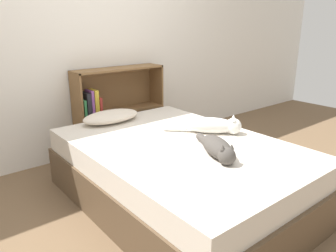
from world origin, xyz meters
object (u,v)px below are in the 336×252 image
object	(u,v)px
bed	(180,173)
bookshelf	(115,109)
cat_dark	(218,148)
pillow	(111,116)
cat_light	(214,126)

from	to	relation	value
bed	bookshelf	bearing A→B (deg)	82.09
bookshelf	bed	bearing A→B (deg)	-97.91
bed	cat_dark	distance (m)	0.47
pillow	bookshelf	world-z (taller)	bookshelf
bookshelf	cat_light	bearing A→B (deg)	-81.59
cat_light	bookshelf	world-z (taller)	bookshelf
pillow	cat_light	size ratio (longest dim) A/B	1.06
pillow	cat_light	world-z (taller)	cat_light
bed	pillow	bearing A→B (deg)	99.30
pillow	bookshelf	size ratio (longest dim) A/B	0.55
bookshelf	cat_dark	bearing A→B (deg)	-95.18
bed	cat_light	size ratio (longest dim) A/B	3.83
cat_light	cat_dark	world-z (taller)	cat_light
bed	bookshelf	size ratio (longest dim) A/B	1.98
cat_dark	bookshelf	world-z (taller)	bookshelf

